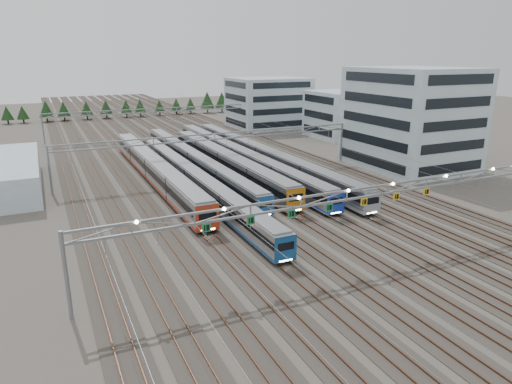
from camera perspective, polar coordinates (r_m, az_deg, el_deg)
name	(u,v)px	position (r m, az deg, el deg)	size (l,w,h in m)	color
ground	(343,258)	(51.71, 10.82, -8.15)	(400.00, 400.00, 0.00)	#47423A
track_bed	(145,125)	(141.81, -13.67, 8.19)	(54.00, 260.00, 5.42)	#2D2823
train_a	(154,169)	(82.42, -12.64, 2.86)	(3.10, 56.62, 4.04)	black
train_b	(192,178)	(76.28, -7.99, 1.75)	(2.63, 64.39, 3.42)	black
train_c	(194,160)	(89.64, -7.77, 3.98)	(2.56, 62.99, 3.33)	black
train_d	(225,162)	(86.27, -3.87, 3.81)	(3.02, 53.17, 3.94)	black
train_e	(238,156)	(91.71, -2.21, 4.51)	(2.79, 67.84, 3.63)	black
train_f	(262,155)	(92.13, 0.76, 4.60)	(2.83, 68.84, 3.68)	black
gantry_near	(347,198)	(49.06, 11.30, -0.68)	(56.36, 0.61, 8.08)	gray
gantry_mid	(215,141)	(83.90, -5.16, 6.31)	(56.36, 0.36, 8.00)	gray
gantry_far	(156,114)	(126.64, -12.37, 9.53)	(56.36, 0.36, 8.00)	gray
depot_bldg_south	(411,118)	(95.02, 18.77, 8.71)	(18.00, 22.00, 19.25)	#A4BCC4
depot_bldg_mid	(340,114)	(126.43, 10.47, 9.51)	(14.00, 16.00, 12.25)	#A4BCC4
depot_bldg_north	(268,103)	(142.83, 1.54, 11.10)	(22.00, 18.00, 14.82)	#A4BCC4
west_shed	(7,174)	(86.58, -28.69, 1.98)	(10.00, 30.00, 4.96)	#A4BCC4
treeline	(114,106)	(170.72, -17.28, 10.23)	(87.50, 5.60, 7.02)	#332114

